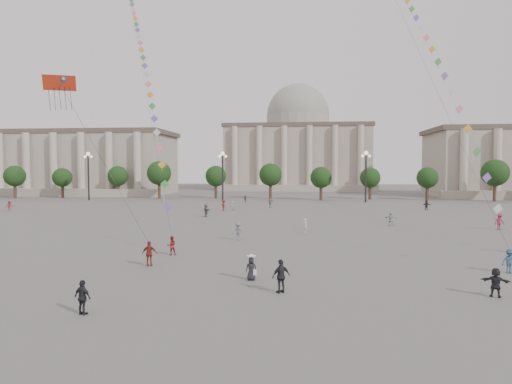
# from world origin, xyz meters

# --- Properties ---
(ground) EXTENTS (360.00, 360.00, 0.00)m
(ground) POSITION_xyz_m (0.00, 0.00, 0.00)
(ground) COLOR #5C5A57
(ground) RESTS_ON ground
(hall_west) EXTENTS (84.00, 26.22, 17.20)m
(hall_west) POSITION_xyz_m (-75.00, 93.89, 8.43)
(hall_west) COLOR #A39A89
(hall_west) RESTS_ON ground
(hall_central) EXTENTS (48.30, 34.30, 35.50)m
(hall_central) POSITION_xyz_m (0.00, 129.22, 14.23)
(hall_central) COLOR #A39A89
(hall_central) RESTS_ON ground
(tree_row) EXTENTS (137.12, 5.12, 8.00)m
(tree_row) POSITION_xyz_m (0.00, 78.00, 5.39)
(tree_row) COLOR #37291B
(tree_row) RESTS_ON ground
(lamp_post_far_west) EXTENTS (2.00, 0.90, 10.65)m
(lamp_post_far_west) POSITION_xyz_m (-45.00, 70.00, 7.35)
(lamp_post_far_west) COLOR #262628
(lamp_post_far_west) RESTS_ON ground
(lamp_post_mid_west) EXTENTS (2.00, 0.90, 10.65)m
(lamp_post_mid_west) POSITION_xyz_m (-15.00, 70.00, 7.35)
(lamp_post_mid_west) COLOR #262628
(lamp_post_mid_west) RESTS_ON ground
(lamp_post_mid_east) EXTENTS (2.00, 0.90, 10.65)m
(lamp_post_mid_east) POSITION_xyz_m (15.00, 70.00, 7.35)
(lamp_post_mid_east) COLOR #262628
(lamp_post_mid_east) RESTS_ON ground
(person_crowd_0) EXTENTS (0.88, 0.87, 1.49)m
(person_crowd_0) POSITION_xyz_m (-9.83, 67.59, 0.74)
(person_crowd_0) COLOR navy
(person_crowd_0) RESTS_ON ground
(person_crowd_2) EXTENTS (1.25, 1.20, 1.71)m
(person_crowd_2) POSITION_xyz_m (-45.99, 44.16, 0.86)
(person_crowd_2) COLOR maroon
(person_crowd_2) RESTS_ON ground
(person_crowd_3) EXTENTS (1.59, 0.98, 1.63)m
(person_crowd_3) POSITION_xyz_m (12.93, 0.04, 0.82)
(person_crowd_3) COLOR #232228
(person_crowd_3) RESTS_ON ground
(person_crowd_4) EXTENTS (1.17, 1.41, 1.52)m
(person_crowd_4) POSITION_xyz_m (-9.59, 49.74, 0.76)
(person_crowd_4) COLOR silver
(person_crowd_4) RESTS_ON ground
(person_crowd_6) EXTENTS (1.25, 0.88, 1.76)m
(person_crowd_6) POSITION_xyz_m (-4.05, 18.15, 0.88)
(person_crowd_6) COLOR slate
(person_crowd_6) RESTS_ON ground
(person_crowd_7) EXTENTS (1.72, 1.04, 1.77)m
(person_crowd_7) POSITION_xyz_m (13.09, 31.51, 0.89)
(person_crowd_7) COLOR silver
(person_crowd_7) RESTS_ON ground
(person_crowd_8) EXTENTS (1.36, 1.00, 1.88)m
(person_crowd_8) POSITION_xyz_m (24.79, 28.93, 0.94)
(person_crowd_8) COLOR maroon
(person_crowd_8) RESTS_ON ground
(person_crowd_9) EXTENTS (1.67, 1.22, 1.74)m
(person_crowd_9) POSITION_xyz_m (22.94, 53.33, 0.87)
(person_crowd_9) COLOR black
(person_crowd_9) RESTS_ON ground
(person_crowd_10) EXTENTS (0.59, 0.70, 1.62)m
(person_crowd_10) POSITION_xyz_m (-25.98, 63.93, 0.81)
(person_crowd_10) COLOR beige
(person_crowd_10) RESTS_ON ground
(person_crowd_12) EXTENTS (1.62, 1.69, 1.91)m
(person_crowd_12) POSITION_xyz_m (-11.73, 38.69, 0.96)
(person_crowd_12) COLOR slate
(person_crowd_12) RESTS_ON ground
(person_crowd_13) EXTENTS (0.56, 0.67, 1.56)m
(person_crowd_13) POSITION_xyz_m (2.57, 24.19, 0.78)
(person_crowd_13) COLOR silver
(person_crowd_13) RESTS_ON ground
(person_crowd_16) EXTENTS (1.16, 0.74, 1.84)m
(person_crowd_16) POSITION_xyz_m (-3.68, 55.18, 0.92)
(person_crowd_16) COLOR slate
(person_crowd_16) RESTS_ON ground
(person_crowd_17) EXTENTS (1.25, 1.39, 1.87)m
(person_crowd_17) POSITION_xyz_m (-10.92, 48.59, 0.94)
(person_crowd_17) COLOR maroon
(person_crowd_17) RESTS_ON ground
(tourist_0) EXTENTS (1.11, 0.55, 1.83)m
(tourist_0) POSITION_xyz_m (-8.69, 5.69, 0.91)
(tourist_0) COLOR maroon
(tourist_0) RESTS_ON ground
(tourist_1) EXTENTS (1.08, 0.73, 1.70)m
(tourist_1) POSITION_xyz_m (-8.19, -5.27, 0.85)
(tourist_1) COLOR black
(tourist_1) RESTS_ON ground
(tourist_4) EXTENTS (1.19, 1.03, 1.92)m
(tourist_4) POSITION_xyz_m (1.15, -0.37, 0.96)
(tourist_4) COLOR #222227
(tourist_4) RESTS_ON ground
(kite_flyer_0) EXTENTS (0.93, 0.85, 1.56)m
(kite_flyer_0) POSITION_xyz_m (-8.33, 9.98, 0.78)
(kite_flyer_0) COLOR maroon
(kite_flyer_0) RESTS_ON ground
(kite_flyer_1) EXTENTS (1.14, 0.76, 1.65)m
(kite_flyer_1) POSITION_xyz_m (16.22, 6.09, 0.83)
(kite_flyer_1) COLOR #2C4964
(kite_flyer_1) RESTS_ON ground
(hat_person) EXTENTS (0.72, 0.60, 1.69)m
(hat_person) POSITION_xyz_m (-0.88, 2.35, 0.80)
(hat_person) COLOR black
(hat_person) RESTS_ON ground
(dragon_kite) EXTENTS (4.18, 1.24, 13.04)m
(dragon_kite) POSITION_xyz_m (-14.73, 4.84, 12.34)
(dragon_kite) COLOR #B22913
(dragon_kite) RESTS_ON ground
(kite_train_west) EXTENTS (21.22, 43.17, 63.14)m
(kite_train_west) POSITION_xyz_m (-19.29, 32.98, 23.36)
(kite_train_west) COLOR #3F3F3F
(kite_train_west) RESTS_ON ground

